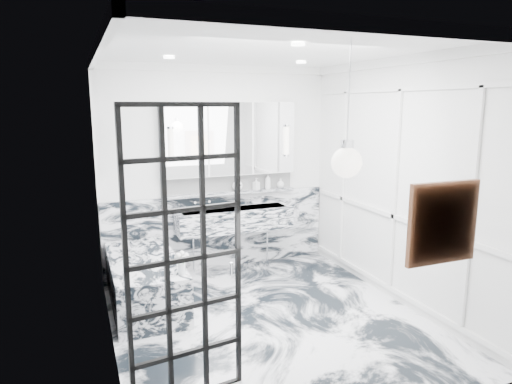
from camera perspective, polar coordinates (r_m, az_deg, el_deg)
name	(u,v)px	position (r m, az deg, el deg)	size (l,w,h in m)	color
floor	(268,319)	(5.12, 1.55, -15.59)	(3.60, 3.60, 0.00)	white
ceiling	(270,50)	(4.61, 1.74, 17.36)	(3.60, 3.60, 0.00)	white
wall_back	(218,169)	(6.33, -4.81, 2.86)	(3.60, 3.60, 0.00)	white
wall_front	(376,240)	(3.14, 14.81, -5.77)	(3.60, 3.60, 0.00)	white
wall_left	(105,204)	(4.30, -18.34, -1.48)	(3.60, 3.60, 0.00)	white
wall_right	(397,182)	(5.49, 17.18, 1.17)	(3.60, 3.60, 0.00)	white
marble_clad_back	(219,231)	(6.49, -4.63, -4.84)	(3.18, 0.05, 1.05)	white
marble_clad_left	(107,211)	(4.31, -18.10, -2.25)	(0.02, 3.56, 2.68)	white
panel_molding	(395,191)	(5.49, 16.96, 0.13)	(0.03, 3.40, 2.30)	white
soap_bottle_a	(268,181)	(6.52, 1.48, 1.35)	(0.08, 0.09, 0.22)	#8C5919
soap_bottle_b	(256,184)	(6.46, 0.02, 1.02)	(0.08, 0.08, 0.17)	#4C4C51
soap_bottle_c	(280,183)	(6.61, 3.08, 1.12)	(0.11, 0.11, 0.14)	silver
face_pot	(237,186)	(6.36, -2.34, 0.79)	(0.15, 0.15, 0.15)	white
amber_bottle	(237,188)	(6.37, -2.35, 0.56)	(0.04, 0.04, 0.10)	#8C5919
flower_vase	(182,269)	(4.84, -9.25, -9.46)	(0.07, 0.07, 0.12)	silver
crittall_door	(186,260)	(3.48, -8.79, -8.34)	(0.88, 0.04, 2.28)	black
artwork	(443,223)	(3.54, 22.33, -3.58)	(0.50, 0.05, 0.50)	#C78214
pendant_light	(347,163)	(3.45, 11.26, 3.62)	(0.23, 0.23, 0.23)	white
trough_sink	(234,219)	(6.28, -2.75, -3.42)	(1.60, 0.45, 0.30)	silver
ledge	(230,193)	(6.36, -3.26, -0.10)	(1.90, 0.14, 0.04)	silver
subway_tile	(229,183)	(6.39, -3.45, 1.18)	(1.90, 0.03, 0.23)	white
mirror_cabinet	(229,139)	(6.26, -3.35, 6.65)	(1.90, 0.16, 1.00)	white
sconce_left	(171,144)	(5.97, -10.59, 5.89)	(0.07, 0.07, 0.40)	white
sconce_right	(287,141)	(6.48, 3.86, 6.44)	(0.07, 0.07, 0.40)	white
bathtub	(145,281)	(5.52, -13.76, -10.75)	(0.75, 1.65, 0.55)	silver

